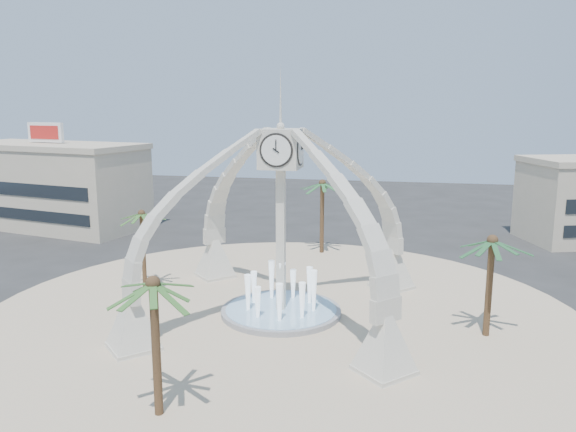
% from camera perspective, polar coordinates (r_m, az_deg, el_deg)
% --- Properties ---
extents(ground, '(140.00, 140.00, 0.00)m').
position_cam_1_polar(ground, '(38.09, -0.71, -9.97)').
color(ground, '#282828').
rests_on(ground, ground).
extents(plaza, '(40.00, 40.00, 0.06)m').
position_cam_1_polar(plaza, '(38.08, -0.71, -9.93)').
color(plaza, tan).
rests_on(plaza, ground).
extents(clock_tower, '(17.94, 17.94, 16.30)m').
position_cam_1_polar(clock_tower, '(36.27, -0.73, -0.35)').
color(clock_tower, beige).
rests_on(clock_tower, ground).
extents(fountain, '(8.00, 8.00, 3.62)m').
position_cam_1_polar(fountain, '(37.99, -0.71, -9.56)').
color(fountain, '#969799').
rests_on(fountain, ground).
extents(building_nw, '(23.75, 13.73, 11.90)m').
position_cam_1_polar(building_nw, '(69.80, -23.03, 2.92)').
color(building_nw, '#C2B097').
rests_on(building_nw, ground).
extents(palm_east, '(4.28, 4.28, 6.75)m').
position_cam_1_polar(palm_east, '(35.03, 20.05, -2.48)').
color(palm_east, brown).
rests_on(palm_east, ground).
extents(palm_west, '(3.55, 3.55, 6.57)m').
position_cam_1_polar(palm_west, '(42.74, -14.66, 0.13)').
color(palm_west, brown).
rests_on(palm_west, ground).
extents(palm_north, '(4.17, 4.17, 7.47)m').
position_cam_1_polar(palm_north, '(52.17, 3.51, 3.24)').
color(palm_north, brown).
rests_on(palm_north, ground).
extents(palm_south, '(4.79, 4.79, 6.98)m').
position_cam_1_polar(palm_south, '(25.01, -13.55, -6.88)').
color(palm_south, brown).
rests_on(palm_south, ground).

